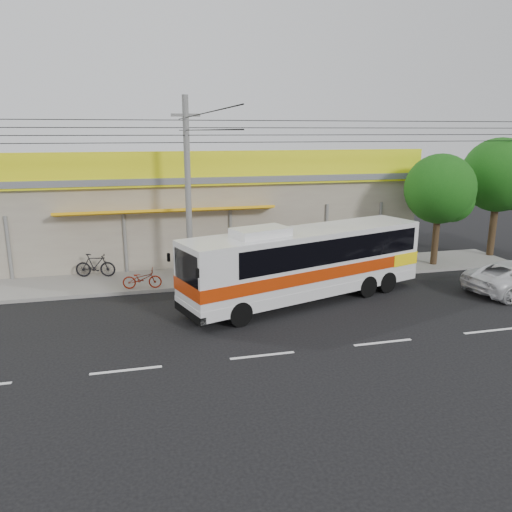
{
  "coord_description": "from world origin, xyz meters",
  "views": [
    {
      "loc": [
        -3.52,
        -15.93,
        6.6
      ],
      "look_at": [
        0.91,
        2.0,
        1.96
      ],
      "focal_mm": 35.0,
      "sensor_mm": 36.0,
      "label": 1
    }
  ],
  "objects_px": {
    "utility_pole": "(186,130)",
    "tree_near": "(442,191)",
    "motorbike_dark": "(95,265)",
    "motorbike_red": "(142,279)",
    "coach_bus": "(310,259)",
    "tree_far": "(501,178)"
  },
  "relations": [
    {
      "from": "utility_pole",
      "to": "tree_near",
      "type": "distance_m",
      "value": 12.53
    },
    {
      "from": "motorbike_dark",
      "to": "tree_near",
      "type": "height_order",
      "value": "tree_near"
    },
    {
      "from": "utility_pole",
      "to": "motorbike_red",
      "type": "bearing_deg",
      "value": -161.75
    },
    {
      "from": "coach_bus",
      "to": "tree_near",
      "type": "xyz_separation_m",
      "value": [
        7.86,
        3.19,
        2.07
      ]
    },
    {
      "from": "motorbike_red",
      "to": "utility_pole",
      "type": "height_order",
      "value": "utility_pole"
    },
    {
      "from": "coach_bus",
      "to": "motorbike_dark",
      "type": "distance_m",
      "value": 9.85
    },
    {
      "from": "motorbike_red",
      "to": "tree_far",
      "type": "bearing_deg",
      "value": -78.99
    },
    {
      "from": "coach_bus",
      "to": "motorbike_dark",
      "type": "relative_size",
      "value": 5.86
    },
    {
      "from": "motorbike_dark",
      "to": "utility_pole",
      "type": "relative_size",
      "value": 0.05
    },
    {
      "from": "utility_pole",
      "to": "tree_far",
      "type": "height_order",
      "value": "utility_pole"
    },
    {
      "from": "coach_bus",
      "to": "motorbike_red",
      "type": "height_order",
      "value": "coach_bus"
    },
    {
      "from": "motorbike_red",
      "to": "motorbike_dark",
      "type": "bearing_deg",
      "value": 48.05
    },
    {
      "from": "motorbike_dark",
      "to": "tree_far",
      "type": "bearing_deg",
      "value": -81.01
    },
    {
      "from": "motorbike_dark",
      "to": "tree_far",
      "type": "distance_m",
      "value": 20.69
    },
    {
      "from": "motorbike_red",
      "to": "utility_pole",
      "type": "bearing_deg",
      "value": -65.34
    },
    {
      "from": "utility_pole",
      "to": "tree_near",
      "type": "xyz_separation_m",
      "value": [
        12.2,
        -0.15,
        -2.86
      ]
    },
    {
      "from": "coach_bus",
      "to": "tree_far",
      "type": "xyz_separation_m",
      "value": [
        11.88,
        4.11,
        2.56
      ]
    },
    {
      "from": "coach_bus",
      "to": "tree_far",
      "type": "relative_size",
      "value": 1.67
    },
    {
      "from": "motorbike_red",
      "to": "tree_near",
      "type": "relative_size",
      "value": 0.29
    },
    {
      "from": "coach_bus",
      "to": "utility_pole",
      "type": "bearing_deg",
      "value": 124.44
    },
    {
      "from": "tree_far",
      "to": "motorbike_dark",
      "type": "bearing_deg",
      "value": 177.78
    },
    {
      "from": "coach_bus",
      "to": "utility_pole",
      "type": "distance_m",
      "value": 7.37
    }
  ]
}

